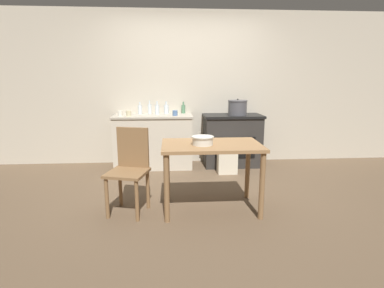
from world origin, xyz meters
name	(u,v)px	position (x,y,z in m)	size (l,w,h in m)	color
ground_plane	(194,193)	(0.00, 0.00, 0.00)	(14.00, 14.00, 0.00)	brown
wall_back	(187,89)	(0.00, 1.58, 1.27)	(8.00, 0.07, 2.55)	beige
counter_cabinet	(154,141)	(-0.58, 1.26, 0.43)	(1.27, 0.60, 0.86)	beige
stove	(232,140)	(0.74, 1.28, 0.43)	(0.97, 0.58, 0.86)	#2D2B28
work_table	(211,154)	(0.15, -0.47, 0.63)	(1.07, 0.68, 0.75)	#997047
chair	(130,168)	(-0.74, -0.46, 0.49)	(0.49, 0.49, 0.92)	olive
flour_sack	(227,161)	(0.58, 0.81, 0.19)	(0.29, 0.21, 0.38)	beige
stock_pot	(238,108)	(0.81, 1.23, 0.98)	(0.31, 0.31, 0.27)	#4C4C51
mixing_bowl_large	(203,140)	(0.05, -0.52, 0.80)	(0.24, 0.24, 0.09)	silver
bottle_far_left	(140,109)	(-0.80, 1.42, 0.94)	(0.07, 0.07, 0.20)	silver
bottle_left	(166,109)	(-0.36, 1.43, 0.94)	(0.08, 0.08, 0.21)	silver
bottle_mid_left	(150,109)	(-0.64, 1.44, 0.95)	(0.06, 0.06, 0.23)	silver
bottle_center_left	(157,109)	(-0.51, 1.35, 0.95)	(0.07, 0.07, 0.22)	silver
bottle_center	(183,109)	(-0.07, 1.50, 0.94)	(0.07, 0.07, 0.20)	#517F5B
cup_center_right	(120,113)	(-1.08, 1.16, 0.91)	(0.07, 0.07, 0.08)	silver
cup_mid_right	(129,114)	(-0.95, 1.12, 0.91)	(0.08, 0.08, 0.09)	beige
cup_right	(175,113)	(-0.22, 1.16, 0.90)	(0.08, 0.08, 0.08)	#4C6B99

